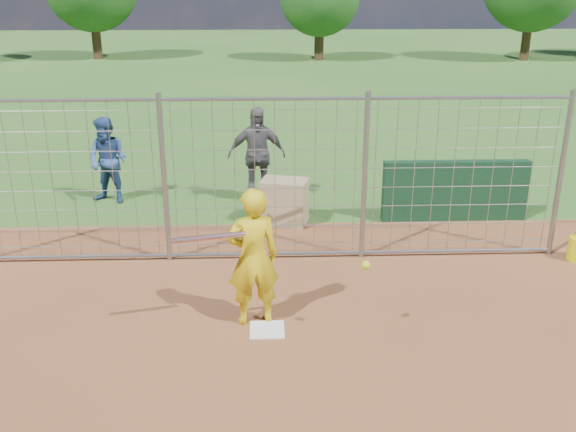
{
  "coord_description": "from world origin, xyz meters",
  "views": [
    {
      "loc": [
        -0.01,
        -7.19,
        4.12
      ],
      "look_at": [
        0.3,
        0.8,
        1.15
      ],
      "focal_mm": 40.0,
      "sensor_mm": 36.0,
      "label": 1
    }
  ],
  "objects_px": {
    "bystander_b": "(257,155)",
    "equipment_bin": "(284,202)",
    "bystander_a": "(108,161)",
    "batter": "(253,258)"
  },
  "relations": [
    {
      "from": "bystander_b",
      "to": "bystander_a",
      "type": "bearing_deg",
      "value": 172.31
    },
    {
      "from": "batter",
      "to": "equipment_bin",
      "type": "distance_m",
      "value": 3.59
    },
    {
      "from": "bystander_a",
      "to": "bystander_b",
      "type": "distance_m",
      "value": 2.86
    },
    {
      "from": "batter",
      "to": "bystander_a",
      "type": "bearing_deg",
      "value": -70.53
    },
    {
      "from": "bystander_a",
      "to": "equipment_bin",
      "type": "xyz_separation_m",
      "value": [
        3.34,
        -1.27,
        -0.44
      ]
    },
    {
      "from": "equipment_bin",
      "to": "bystander_b",
      "type": "bearing_deg",
      "value": 127.46
    },
    {
      "from": "bystander_a",
      "to": "equipment_bin",
      "type": "distance_m",
      "value": 3.6
    },
    {
      "from": "bystander_a",
      "to": "equipment_bin",
      "type": "bearing_deg",
      "value": -0.98
    },
    {
      "from": "batter",
      "to": "bystander_b",
      "type": "height_order",
      "value": "bystander_b"
    },
    {
      "from": "bystander_b",
      "to": "equipment_bin",
      "type": "xyz_separation_m",
      "value": [
        0.49,
        -1.16,
        -0.55
      ]
    }
  ]
}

